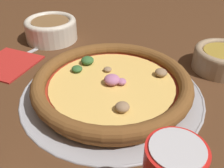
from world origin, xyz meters
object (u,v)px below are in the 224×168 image
(pizza_tray, at_px, (112,93))
(napkin, at_px, (7,63))
(bowl_far, at_px, (51,28))
(bowl_near, at_px, (222,58))
(fork, at_px, (8,62))
(pizza, at_px, (112,84))

(pizza_tray, height_order, napkin, napkin)
(bowl_far, xyz_separation_m, napkin, (0.16, 0.06, -0.03))
(bowl_near, bearing_deg, fork, -42.76)
(bowl_far, bearing_deg, napkin, 21.26)
(fork, bearing_deg, bowl_near, 123.65)
(bowl_near, bearing_deg, bowl_far, -60.45)
(napkin, height_order, fork, napkin)
(bowl_near, bearing_deg, pizza, -17.93)
(bowl_near, distance_m, fork, 0.52)
(bowl_far, height_order, fork, bowl_far)
(pizza_tray, relative_size, bowl_far, 2.59)
(pizza_tray, relative_size, pizza, 1.16)
(pizza_tray, bearing_deg, napkin, -64.47)
(pizza_tray, height_order, pizza, pizza)
(napkin, distance_m, fork, 0.01)
(pizza, bearing_deg, bowl_far, -96.31)
(pizza_tray, bearing_deg, bowl_far, -96.32)
(pizza_tray, xyz_separation_m, bowl_near, (-0.26, 0.08, 0.03))
(fork, bearing_deg, bowl_far, -174.98)
(pizza, xyz_separation_m, fork, (0.12, -0.27, -0.02))
(pizza_tray, bearing_deg, bowl_near, 162.12)
(pizza_tray, distance_m, napkin, 0.28)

